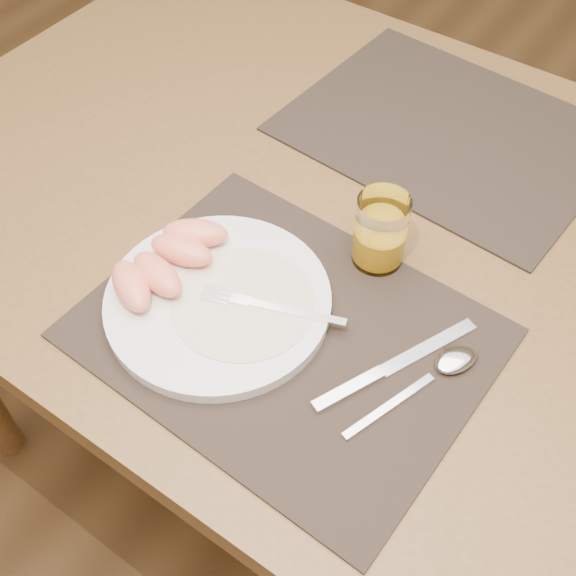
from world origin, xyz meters
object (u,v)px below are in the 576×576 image
at_px(fork, 260,304).
at_px(table, 367,260).
at_px(plate, 218,301).
at_px(placemat_near, 285,333).
at_px(placemat_far, 448,131).
at_px(knife, 383,371).
at_px(juice_glass, 380,234).
at_px(spoon, 447,365).

bearing_deg(fork, table, 82.74).
bearing_deg(table, plate, -107.99).
bearing_deg(placemat_near, placemat_far, 91.78).
bearing_deg(table, placemat_near, -86.84).
relative_size(plate, knife, 1.30).
height_order(placemat_near, fork, fork).
distance_m(fork, juice_glass, 0.17).
bearing_deg(knife, table, 123.18).
distance_m(placemat_near, spoon, 0.19).
distance_m(plate, knife, 0.21).
bearing_deg(plate, juice_glass, 56.32).
height_order(table, placemat_near, placemat_near).
bearing_deg(spoon, plate, -163.75).
height_order(placemat_near, juice_glass, juice_glass).
bearing_deg(placemat_far, placemat_near, -88.22).
distance_m(knife, spoon, 0.07).
height_order(placemat_far, spoon, spoon).
bearing_deg(placemat_far, fork, -93.40).
xyz_separation_m(placemat_far, knife, (0.13, -0.42, 0.00)).
relative_size(spoon, juice_glass, 1.92).
bearing_deg(placemat_far, table, -89.60).
height_order(placemat_near, knife, knife).
height_order(fork, knife, fork).
bearing_deg(knife, placemat_near, -172.37).
bearing_deg(placemat_near, table, 93.16).
xyz_separation_m(table, placemat_far, (-0.00, 0.22, 0.09)).
relative_size(table, knife, 6.75).
distance_m(table, placemat_far, 0.24).
bearing_deg(juice_glass, placemat_far, 98.59).
xyz_separation_m(placemat_near, placemat_far, (-0.01, 0.44, 0.00)).
bearing_deg(table, knife, -56.82).
xyz_separation_m(table, juice_glass, (0.04, -0.06, 0.13)).
height_order(placemat_near, placemat_far, same).
xyz_separation_m(plate, spoon, (0.26, 0.08, -0.00)).
bearing_deg(fork, juice_glass, 66.48).
height_order(table, knife, knife).
bearing_deg(fork, spoon, 15.14).
relative_size(fork, juice_glass, 1.73).
height_order(plate, juice_glass, juice_glass).
distance_m(table, juice_glass, 0.15).
bearing_deg(spoon, table, 140.17).
xyz_separation_m(plate, knife, (0.21, 0.03, -0.01)).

